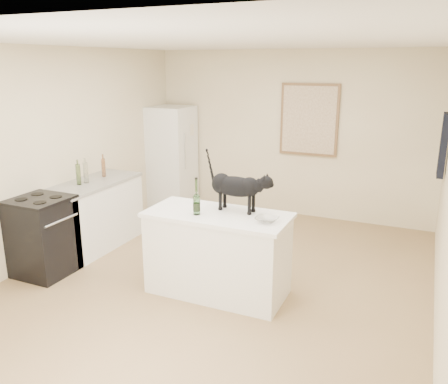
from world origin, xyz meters
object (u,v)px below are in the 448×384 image
(fridge, at_px, (171,157))
(glass_bowl, at_px, (267,220))
(stove, at_px, (43,237))
(wine_bottle, at_px, (196,198))
(black_cat, at_px, (236,189))

(fridge, bearing_deg, glass_bowl, -45.05)
(stove, bearing_deg, wine_bottle, 8.40)
(wine_bottle, bearing_deg, stove, -171.60)
(glass_bowl, bearing_deg, wine_bottle, -175.26)
(glass_bowl, bearing_deg, black_cat, 152.90)
(wine_bottle, bearing_deg, glass_bowl, 4.74)
(black_cat, relative_size, wine_bottle, 1.97)
(fridge, height_order, glass_bowl, fridge)
(black_cat, bearing_deg, fridge, 135.95)
(stove, bearing_deg, black_cat, 14.14)
(wine_bottle, height_order, glass_bowl, wine_bottle)
(fridge, bearing_deg, black_cat, -47.60)
(wine_bottle, distance_m, glass_bowl, 0.75)
(stove, xyz_separation_m, wine_bottle, (1.87, 0.28, 0.62))
(stove, xyz_separation_m, black_cat, (2.19, 0.55, 0.68))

